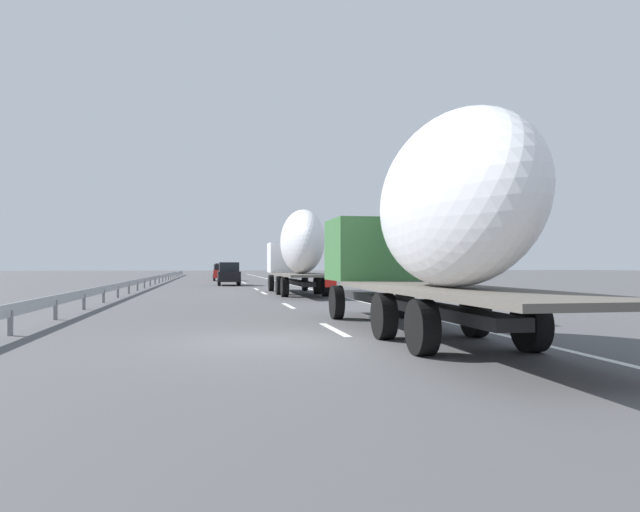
{
  "coord_description": "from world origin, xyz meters",
  "views": [
    {
      "loc": [
        -12.78,
        1.36,
        1.67
      ],
      "look_at": [
        17.22,
        -4.3,
        2.15
      ],
      "focal_mm": 32.73,
      "sensor_mm": 36.0,
      "label": 1
    }
  ],
  "objects_px": {
    "truck_trailing": "(430,221)",
    "car_blue_sedan": "(220,269)",
    "car_silver_hatch": "(220,271)",
    "road_sign": "(296,260)",
    "car_red_compact": "(222,272)",
    "car_black_suv": "(229,274)",
    "truck_lead": "(299,248)"
  },
  "relations": [
    {
      "from": "car_red_compact",
      "to": "car_silver_hatch",
      "type": "distance_m",
      "value": 15.3
    },
    {
      "from": "truck_trailing",
      "to": "car_red_compact",
      "type": "height_order",
      "value": "truck_trailing"
    },
    {
      "from": "truck_lead",
      "to": "truck_trailing",
      "type": "bearing_deg",
      "value": 180.0
    },
    {
      "from": "truck_lead",
      "to": "car_blue_sedan",
      "type": "distance_m",
      "value": 62.49
    },
    {
      "from": "car_blue_sedan",
      "to": "car_silver_hatch",
      "type": "xyz_separation_m",
      "value": [
        -16.78,
        0.34,
        -0.06
      ]
    },
    {
      "from": "car_silver_hatch",
      "to": "truck_lead",
      "type": "bearing_deg",
      "value": -175.39
    },
    {
      "from": "truck_lead",
      "to": "car_silver_hatch",
      "type": "relative_size",
      "value": 2.81
    },
    {
      "from": "car_silver_hatch",
      "to": "truck_trailing",
      "type": "bearing_deg",
      "value": -176.8
    },
    {
      "from": "truck_lead",
      "to": "road_sign",
      "type": "xyz_separation_m",
      "value": [
        22.18,
        -3.1,
        -0.52
      ]
    },
    {
      "from": "truck_trailing",
      "to": "car_black_suv",
      "type": "xyz_separation_m",
      "value": [
        36.12,
        3.44,
        -1.73
      ]
    },
    {
      "from": "car_red_compact",
      "to": "car_blue_sedan",
      "type": "bearing_deg",
      "value": -0.61
    },
    {
      "from": "truck_lead",
      "to": "car_red_compact",
      "type": "xyz_separation_m",
      "value": [
        30.3,
        3.68,
        -1.74
      ]
    },
    {
      "from": "car_blue_sedan",
      "to": "car_silver_hatch",
      "type": "height_order",
      "value": "car_blue_sedan"
    },
    {
      "from": "car_silver_hatch",
      "to": "road_sign",
      "type": "height_order",
      "value": "road_sign"
    },
    {
      "from": "car_red_compact",
      "to": "car_silver_hatch",
      "type": "xyz_separation_m",
      "value": [
        15.3,
        -0.0,
        0.01
      ]
    },
    {
      "from": "car_blue_sedan",
      "to": "car_black_suv",
      "type": "height_order",
      "value": "car_blue_sedan"
    },
    {
      "from": "car_blue_sedan",
      "to": "car_red_compact",
      "type": "bearing_deg",
      "value": 179.39
    },
    {
      "from": "truck_lead",
      "to": "car_black_suv",
      "type": "bearing_deg",
      "value": 12.13
    },
    {
      "from": "road_sign",
      "to": "truck_trailing",
      "type": "bearing_deg",
      "value": 175.81
    },
    {
      "from": "car_black_suv",
      "to": "road_sign",
      "type": "bearing_deg",
      "value": -46.56
    },
    {
      "from": "car_black_suv",
      "to": "truck_lead",
      "type": "bearing_deg",
      "value": -167.87
    },
    {
      "from": "road_sign",
      "to": "car_red_compact",
      "type": "bearing_deg",
      "value": 39.86
    },
    {
      "from": "road_sign",
      "to": "truck_lead",
      "type": "bearing_deg",
      "value": 172.04
    },
    {
      "from": "truck_trailing",
      "to": "car_red_compact",
      "type": "relative_size",
      "value": 3.4
    },
    {
      "from": "truck_trailing",
      "to": "car_red_compact",
      "type": "bearing_deg",
      "value": 4.17
    },
    {
      "from": "truck_trailing",
      "to": "car_red_compact",
      "type": "distance_m",
      "value": 50.6
    },
    {
      "from": "car_blue_sedan",
      "to": "road_sign",
      "type": "bearing_deg",
      "value": -170.9
    },
    {
      "from": "car_blue_sedan",
      "to": "truck_trailing",
      "type": "bearing_deg",
      "value": -177.68
    },
    {
      "from": "truck_lead",
      "to": "road_sign",
      "type": "relative_size",
      "value": 4.15
    },
    {
      "from": "car_silver_hatch",
      "to": "road_sign",
      "type": "distance_m",
      "value": 24.41
    },
    {
      "from": "truck_trailing",
      "to": "car_silver_hatch",
      "type": "height_order",
      "value": "truck_trailing"
    },
    {
      "from": "truck_trailing",
      "to": "car_blue_sedan",
      "type": "bearing_deg",
      "value": 2.32
    }
  ]
}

